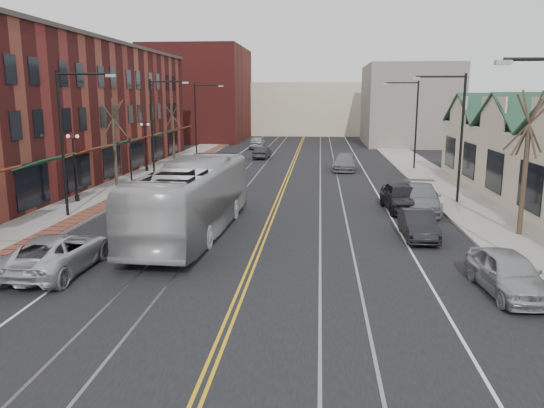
% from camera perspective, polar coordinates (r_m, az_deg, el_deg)
% --- Properties ---
extents(ground, '(160.00, 160.00, 0.00)m').
position_cam_1_polar(ground, '(14.19, -6.66, -17.19)').
color(ground, black).
rests_on(ground, ground).
extents(sidewalk_left, '(4.00, 120.00, 0.15)m').
position_cam_1_polar(sidewalk_left, '(35.98, -19.04, 0.16)').
color(sidewalk_left, gray).
rests_on(sidewalk_left, ground).
extents(sidewalk_right, '(4.00, 120.00, 0.15)m').
position_cam_1_polar(sidewalk_right, '(34.15, 20.87, -0.56)').
color(sidewalk_right, gray).
rests_on(sidewalk_right, ground).
extents(building_left, '(10.00, 50.00, 11.00)m').
position_cam_1_polar(building_left, '(44.77, -24.13, 8.92)').
color(building_left, maroon).
rests_on(building_left, ground).
extents(backdrop_left, '(14.00, 18.00, 14.00)m').
position_cam_1_polar(backdrop_left, '(84.25, -7.84, 11.61)').
color(backdrop_left, maroon).
rests_on(backdrop_left, ground).
extents(backdrop_mid, '(22.00, 14.00, 9.00)m').
position_cam_1_polar(backdrop_mid, '(97.22, 3.61, 10.21)').
color(backdrop_mid, beige).
rests_on(backdrop_mid, ground).
extents(backdrop_right, '(12.00, 16.00, 11.00)m').
position_cam_1_polar(backdrop_right, '(78.15, 14.44, 10.27)').
color(backdrop_right, slate).
rests_on(backdrop_right, ground).
extents(streetlight_l_1, '(3.33, 0.25, 8.00)m').
position_cam_1_polar(streetlight_l_1, '(31.37, -21.00, 7.57)').
color(streetlight_l_1, black).
rests_on(streetlight_l_1, sidewalk_left).
extents(streetlight_l_2, '(3.33, 0.25, 8.00)m').
position_cam_1_polar(streetlight_l_2, '(46.27, -12.28, 9.12)').
color(streetlight_l_2, black).
rests_on(streetlight_l_2, sidewalk_left).
extents(streetlight_l_3, '(3.33, 0.25, 8.00)m').
position_cam_1_polar(streetlight_l_3, '(61.73, -7.83, 9.83)').
color(streetlight_l_3, black).
rests_on(streetlight_l_3, sidewalk_left).
extents(streetlight_r_1, '(3.33, 0.25, 8.00)m').
position_cam_1_polar(streetlight_r_1, '(35.21, 19.08, 8.06)').
color(streetlight_r_1, black).
rests_on(streetlight_r_1, sidewalk_right).
extents(streetlight_r_2, '(3.33, 0.25, 8.00)m').
position_cam_1_polar(streetlight_r_2, '(50.88, 14.79, 9.20)').
color(streetlight_r_2, black).
rests_on(streetlight_r_2, sidewalk_right).
extents(lamppost_l_2, '(0.84, 0.28, 4.27)m').
position_cam_1_polar(lamppost_l_2, '(35.98, -20.43, 3.50)').
color(lamppost_l_2, black).
rests_on(lamppost_l_2, sidewalk_left).
extents(lamppost_l_3, '(0.84, 0.28, 4.27)m').
position_cam_1_polar(lamppost_l_3, '(48.90, -13.41, 5.87)').
color(lamppost_l_3, black).
rests_on(lamppost_l_3, sidewalk_left).
extents(tree_left_near, '(1.78, 1.37, 6.48)m').
position_cam_1_polar(tree_left_near, '(41.19, -16.61, 6.52)').
color(tree_left_near, '#382B21').
rests_on(tree_left_near, sidewalk_left).
extents(tree_left_far, '(1.66, 1.28, 6.02)m').
position_cam_1_polar(tree_left_far, '(56.35, -10.60, 7.80)').
color(tree_left_far, '#382B21').
rests_on(tree_left_far, sidewalk_left).
extents(tree_right_mid, '(1.90, 1.46, 6.93)m').
position_cam_1_polar(tree_right_mid, '(28.11, 25.64, 4.20)').
color(tree_right_mid, '#382B21').
rests_on(tree_right_mid, sidewalk_right).
extents(traffic_signal, '(0.18, 0.15, 3.80)m').
position_cam_1_polar(traffic_signal, '(38.77, -14.97, 4.59)').
color(traffic_signal, black).
rests_on(traffic_signal, sidewalk_left).
extents(transit_bus, '(3.63, 13.17, 3.63)m').
position_cam_1_polar(transit_bus, '(26.45, -8.53, 0.58)').
color(transit_bus, '#B5B5B7').
rests_on(transit_bus, ground).
extents(parked_suv, '(2.67, 5.60, 1.54)m').
position_cam_1_polar(parked_suv, '(22.48, -22.08, -4.87)').
color(parked_suv, silver).
rests_on(parked_suv, ground).
extents(parked_car_a, '(2.15, 4.56, 1.51)m').
position_cam_1_polar(parked_car_a, '(20.32, 24.08, -6.79)').
color(parked_car_a, '#9B9DA2').
rests_on(parked_car_a, ground).
extents(parked_car_b, '(1.45, 4.13, 1.36)m').
position_cam_1_polar(parked_car_b, '(26.61, 15.45, -2.16)').
color(parked_car_b, black).
rests_on(parked_car_b, ground).
extents(parked_car_c, '(2.94, 5.77, 1.60)m').
position_cam_1_polar(parked_car_c, '(32.80, 15.69, 0.60)').
color(parked_car_c, slate).
rests_on(parked_car_c, ground).
extents(parked_car_d, '(2.39, 5.15, 1.71)m').
position_cam_1_polar(parked_car_d, '(32.67, 13.79, 0.74)').
color(parked_car_d, black).
rests_on(parked_car_d, ground).
extents(distant_car_left, '(1.73, 4.11, 1.32)m').
position_cam_1_polar(distant_car_left, '(58.46, -1.05, 5.55)').
color(distant_car_left, '#242228').
rests_on(distant_car_left, ground).
extents(distant_car_right, '(2.47, 5.27, 1.49)m').
position_cam_1_polar(distant_car_right, '(49.57, 7.81, 4.45)').
color(distant_car_right, slate).
rests_on(distant_car_right, ground).
extents(distant_car_far, '(2.12, 4.88, 1.64)m').
position_cam_1_polar(distant_car_far, '(69.63, -1.63, 6.65)').
color(distant_car_far, '#9C9DA2').
rests_on(distant_car_far, ground).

